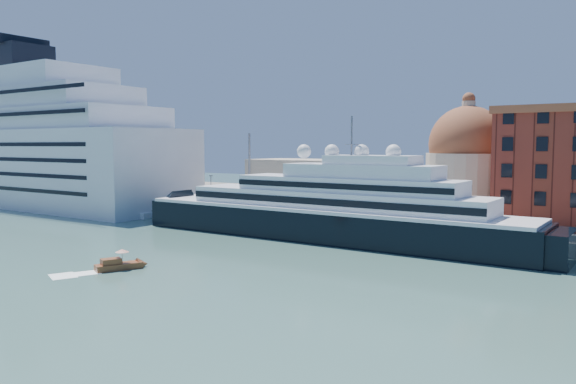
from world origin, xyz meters
The scene contains 9 objects.
ground centered at (0.00, 0.00, 0.00)m, with size 400.00×400.00×0.00m, color #396258.
quay centered at (0.00, 34.00, 1.25)m, with size 180.00×10.00×2.50m, color gray.
land centered at (0.00, 75.00, 1.00)m, with size 260.00×72.00×2.00m, color slate.
quay_fence centered at (0.00, 29.50, 3.10)m, with size 180.00×0.10×1.20m, color slate.
superyacht centered at (2.90, 23.00, 4.66)m, with size 90.26×12.51×26.98m.
service_barge centered at (-50.34, 23.03, 0.81)m, with size 13.14×7.22×2.81m.
water_taxi centered at (-5.26, -16.21, 0.74)m, with size 4.57×6.81×3.08m.
church centered at (6.39, 57.72, 10.91)m, with size 66.00×18.00×25.50m.
lamp_posts centered at (-12.67, 32.27, 9.84)m, with size 120.80×2.40×18.00m.
Camera 1 is at (59.63, -67.73, 17.85)m, focal length 35.00 mm.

